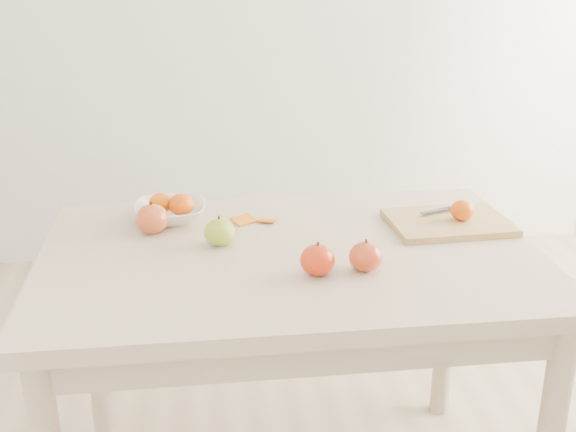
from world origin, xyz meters
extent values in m
cube|color=#C4AE94|center=(0.00, 0.00, 0.73)|extent=(1.20, 0.80, 0.04)
cylinder|color=#BCAA8E|center=(-0.54, 0.34, 0.35)|extent=(0.06, 0.06, 0.71)
cylinder|color=#BCAA8E|center=(0.54, 0.34, 0.35)|extent=(0.06, 0.06, 0.71)
cube|color=tan|center=(0.43, 0.11, 0.76)|extent=(0.32, 0.24, 0.02)
ellipsoid|color=#DF4507|center=(0.46, 0.10, 0.80)|extent=(0.06, 0.06, 0.05)
imported|color=white|center=(-0.29, 0.24, 0.77)|extent=(0.19, 0.19, 0.05)
ellipsoid|color=#CC5707|center=(-0.32, 0.25, 0.80)|extent=(0.06, 0.06, 0.05)
ellipsoid|color=#D73C07|center=(-0.26, 0.23, 0.80)|extent=(0.07, 0.07, 0.06)
cube|color=orange|center=(-0.10, 0.20, 0.75)|extent=(0.07, 0.07, 0.01)
cube|color=orange|center=(-0.04, 0.20, 0.75)|extent=(0.05, 0.05, 0.01)
cube|color=white|center=(0.49, 0.18, 0.78)|extent=(0.08, 0.04, 0.01)
cube|color=#3B3D43|center=(0.41, 0.16, 0.78)|extent=(0.09, 0.05, 0.00)
ellipsoid|color=#6A9C20|center=(-0.17, 0.06, 0.78)|extent=(0.08, 0.08, 0.07)
ellipsoid|color=#A31109|center=(0.04, -0.14, 0.79)|extent=(0.08, 0.08, 0.07)
ellipsoid|color=#A62618|center=(-0.34, 0.16, 0.79)|extent=(0.08, 0.08, 0.08)
ellipsoid|color=maroon|center=(0.15, -0.13, 0.78)|extent=(0.08, 0.08, 0.07)
camera|label=1|loc=(-0.21, -1.59, 1.44)|focal=45.00mm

